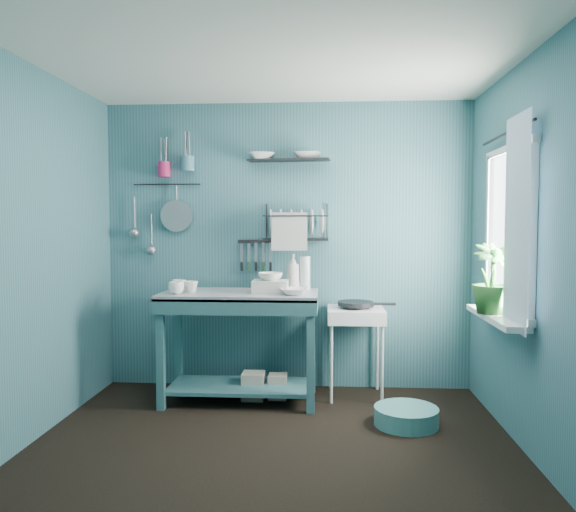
# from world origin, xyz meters

# --- Properties ---
(floor) EXTENTS (3.20, 3.20, 0.00)m
(floor) POSITION_xyz_m (0.00, 0.00, 0.00)
(floor) COLOR black
(floor) RESTS_ON ground
(ceiling) EXTENTS (3.20, 3.20, 0.00)m
(ceiling) POSITION_xyz_m (0.00, 0.00, 2.50)
(ceiling) COLOR silver
(ceiling) RESTS_ON ground
(wall_back) EXTENTS (3.20, 0.00, 3.20)m
(wall_back) POSITION_xyz_m (0.00, 1.50, 1.25)
(wall_back) COLOR #35636C
(wall_back) RESTS_ON ground
(wall_front) EXTENTS (3.20, 0.00, 3.20)m
(wall_front) POSITION_xyz_m (0.00, -1.50, 1.25)
(wall_front) COLOR #35636C
(wall_front) RESTS_ON ground
(wall_left) EXTENTS (0.00, 3.00, 3.00)m
(wall_left) POSITION_xyz_m (-1.60, 0.00, 1.25)
(wall_left) COLOR #35636C
(wall_left) RESTS_ON ground
(wall_right) EXTENTS (0.00, 3.00, 3.00)m
(wall_right) POSITION_xyz_m (1.60, 0.00, 1.25)
(wall_right) COLOR #35636C
(wall_right) RESTS_ON ground
(work_counter) EXTENTS (1.27, 0.65, 0.89)m
(work_counter) POSITION_xyz_m (-0.35, 1.05, 0.45)
(work_counter) COLOR #326369
(work_counter) RESTS_ON floor
(mug_left) EXTENTS (0.12, 0.12, 0.10)m
(mug_left) POSITION_xyz_m (-0.83, 0.89, 0.94)
(mug_left) COLOR white
(mug_left) RESTS_ON work_counter
(mug_mid) EXTENTS (0.14, 0.14, 0.09)m
(mug_mid) POSITION_xyz_m (-0.73, 0.99, 0.94)
(mug_mid) COLOR white
(mug_mid) RESTS_ON work_counter
(mug_right) EXTENTS (0.17, 0.17, 0.10)m
(mug_right) POSITION_xyz_m (-0.85, 1.05, 0.94)
(mug_right) COLOR white
(mug_right) RESTS_ON work_counter
(wash_tub) EXTENTS (0.28, 0.22, 0.10)m
(wash_tub) POSITION_xyz_m (-0.10, 1.03, 0.94)
(wash_tub) COLOR beige
(wash_tub) RESTS_ON work_counter
(tub_bowl) EXTENTS (0.20, 0.19, 0.06)m
(tub_bowl) POSITION_xyz_m (-0.10, 1.03, 1.02)
(tub_bowl) COLOR white
(tub_bowl) RESTS_ON wash_tub
(soap_bottle) EXTENTS (0.12, 0.12, 0.30)m
(soap_bottle) POSITION_xyz_m (0.07, 1.25, 1.04)
(soap_bottle) COLOR beige
(soap_bottle) RESTS_ON work_counter
(water_bottle) EXTENTS (0.09, 0.09, 0.28)m
(water_bottle) POSITION_xyz_m (0.17, 1.27, 1.03)
(water_bottle) COLOR silver
(water_bottle) RESTS_ON work_counter
(counter_bowl) EXTENTS (0.22, 0.22, 0.05)m
(counter_bowl) POSITION_xyz_m (0.10, 0.90, 0.92)
(counter_bowl) COLOR white
(counter_bowl) RESTS_ON work_counter
(hotplate_stand) EXTENTS (0.47, 0.47, 0.74)m
(hotplate_stand) POSITION_xyz_m (0.59, 1.23, 0.37)
(hotplate_stand) COLOR white
(hotplate_stand) RESTS_ON floor
(frying_pan) EXTENTS (0.30, 0.30, 0.03)m
(frying_pan) POSITION_xyz_m (0.59, 1.23, 0.78)
(frying_pan) COLOR black
(frying_pan) RESTS_ON hotplate_stand
(knife_strip) EXTENTS (0.32, 0.06, 0.03)m
(knife_strip) POSITION_xyz_m (-0.27, 1.47, 1.29)
(knife_strip) COLOR black
(knife_strip) RESTS_ON wall_back
(dish_rack) EXTENTS (0.55, 0.25, 0.32)m
(dish_rack) POSITION_xyz_m (0.09, 1.37, 1.46)
(dish_rack) COLOR black
(dish_rack) RESTS_ON wall_back
(upper_shelf) EXTENTS (0.72, 0.25, 0.02)m
(upper_shelf) POSITION_xyz_m (0.02, 1.40, 1.99)
(upper_shelf) COLOR black
(upper_shelf) RESTS_ON wall_back
(shelf_bowl_left) EXTENTS (0.26, 0.26, 0.06)m
(shelf_bowl_left) POSITION_xyz_m (-0.21, 1.40, 2.07)
(shelf_bowl_left) COLOR white
(shelf_bowl_left) RESTS_ON upper_shelf
(shelf_bowl_right) EXTENTS (0.25, 0.25, 0.06)m
(shelf_bowl_right) POSITION_xyz_m (0.18, 1.40, 2.02)
(shelf_bowl_right) COLOR white
(shelf_bowl_right) RESTS_ON upper_shelf
(utensil_cup_magenta) EXTENTS (0.11, 0.11, 0.13)m
(utensil_cup_magenta) POSITION_xyz_m (-1.07, 1.42, 1.92)
(utensil_cup_magenta) COLOR #B92257
(utensil_cup_magenta) RESTS_ON wall_back
(utensil_cup_teal) EXTENTS (0.11, 0.11, 0.13)m
(utensil_cup_teal) POSITION_xyz_m (-0.86, 1.42, 1.97)
(utensil_cup_teal) COLOR teal
(utensil_cup_teal) RESTS_ON wall_back
(colander) EXTENTS (0.28, 0.03, 0.28)m
(colander) POSITION_xyz_m (-0.98, 1.45, 1.52)
(colander) COLOR #98999F
(colander) RESTS_ON wall_back
(ladle_outer) EXTENTS (0.01, 0.01, 0.30)m
(ladle_outer) POSITION_xyz_m (-1.36, 1.46, 1.54)
(ladle_outer) COLOR #98999F
(ladle_outer) RESTS_ON wall_back
(ladle_inner) EXTENTS (0.01, 0.01, 0.30)m
(ladle_inner) POSITION_xyz_m (-1.20, 1.46, 1.38)
(ladle_inner) COLOR #98999F
(ladle_inner) RESTS_ON wall_back
(hook_rail) EXTENTS (0.60, 0.01, 0.01)m
(hook_rail) POSITION_xyz_m (-1.06, 1.47, 1.79)
(hook_rail) COLOR black
(hook_rail) RESTS_ON wall_back
(window_glass) EXTENTS (0.00, 1.10, 1.10)m
(window_glass) POSITION_xyz_m (1.59, 0.45, 1.40)
(window_glass) COLOR white
(window_glass) RESTS_ON wall_right
(windowsill) EXTENTS (0.16, 0.95, 0.04)m
(windowsill) POSITION_xyz_m (1.50, 0.45, 0.81)
(windowsill) COLOR white
(windowsill) RESTS_ON wall_right
(curtain) EXTENTS (0.00, 1.35, 1.35)m
(curtain) POSITION_xyz_m (1.52, 0.15, 1.45)
(curtain) COLOR white
(curtain) RESTS_ON wall_right
(curtain_rod) EXTENTS (0.02, 1.05, 0.02)m
(curtain_rod) POSITION_xyz_m (1.54, 0.45, 2.05)
(curtain_rod) COLOR black
(curtain_rod) RESTS_ON wall_right
(potted_plant) EXTENTS (0.34, 0.34, 0.48)m
(potted_plant) POSITION_xyz_m (1.48, 0.49, 1.07)
(potted_plant) COLOR #2C6B2B
(potted_plant) RESTS_ON windowsill
(storage_tin_large) EXTENTS (0.18, 0.18, 0.22)m
(storage_tin_large) POSITION_xyz_m (-0.25, 1.10, 0.11)
(storage_tin_large) COLOR gray
(storage_tin_large) RESTS_ON floor
(storage_tin_small) EXTENTS (0.15, 0.15, 0.20)m
(storage_tin_small) POSITION_xyz_m (-0.05, 1.13, 0.10)
(storage_tin_small) COLOR gray
(storage_tin_small) RESTS_ON floor
(floor_basin) EXTENTS (0.46, 0.46, 0.13)m
(floor_basin) POSITION_xyz_m (0.92, 0.57, 0.07)
(floor_basin) COLOR teal
(floor_basin) RESTS_ON floor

